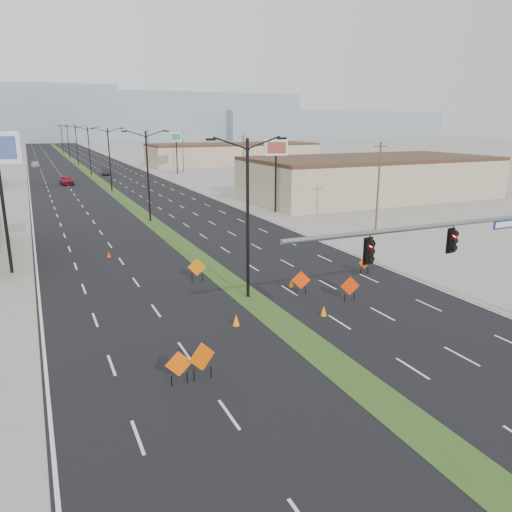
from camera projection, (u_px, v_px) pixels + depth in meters
name	position (u px, v px, depth m)	size (l,w,h in m)	color
ground	(358.00, 383.00, 21.60)	(600.00, 600.00, 0.00)	gray
road_surface	(89.00, 173.00, 109.61)	(25.00, 400.00, 0.02)	black
median_strip	(89.00, 173.00, 109.61)	(2.00, 400.00, 0.04)	#294C1B
building_se_near	(370.00, 179.00, 74.00)	(36.00, 18.00, 5.50)	tan
building_se_far	(233.00, 155.00, 132.86)	(44.00, 16.00, 5.00)	tan
mesa_center	(118.00, 117.00, 297.88)	(220.00, 50.00, 28.00)	gray
mesa_east	(327.00, 125.00, 346.01)	(160.00, 50.00, 18.00)	gray
signal_mast	(478.00, 246.00, 25.51)	(16.30, 0.60, 8.00)	slate
streetlight_0	(248.00, 214.00, 30.75)	(5.15, 0.24, 10.02)	black
streetlight_1	(148.00, 173.00, 55.39)	(5.15, 0.24, 10.02)	black
streetlight_2	(109.00, 157.00, 80.04)	(5.15, 0.24, 10.02)	black
streetlight_3	(89.00, 149.00, 104.68)	(5.15, 0.24, 10.02)	black
streetlight_4	(77.00, 144.00, 129.32)	(5.15, 0.24, 10.02)	black
streetlight_5	(68.00, 140.00, 153.97)	(5.15, 0.24, 10.02)	black
streetlight_6	(62.00, 138.00, 178.61)	(5.15, 0.24, 10.02)	black
utility_pole_0	(378.00, 186.00, 50.33)	(1.60, 0.20, 9.00)	#4C3823
utility_pole_1	(244.00, 162.00, 81.14)	(1.60, 0.20, 9.00)	#4C3823
utility_pole_2	(183.00, 151.00, 111.94)	(1.60, 0.20, 9.00)	#4C3823
utility_pole_3	(148.00, 145.00, 142.74)	(1.60, 0.20, 9.00)	#4C3823
car_left	(66.00, 180.00, 89.49)	(1.92, 4.77, 1.62)	maroon
car_mid	(106.00, 172.00, 105.99)	(1.48, 4.25, 1.40)	black
car_far	(35.00, 165.00, 124.13)	(1.87, 4.61, 1.34)	#ABAFB4
construction_sign_0	(202.00, 358.00, 21.56)	(1.29, 0.42, 1.78)	#D54E04
construction_sign_1	(179.00, 365.00, 21.21)	(1.17, 0.15, 1.56)	#E85004
construction_sign_2	(197.00, 268.00, 35.00)	(1.20, 0.55, 1.72)	#D66904
construction_sign_3	(301.00, 281.00, 32.31)	(1.14, 0.51, 1.63)	#F73805
construction_sign_4	(350.00, 287.00, 31.15)	(1.19, 0.35, 1.63)	red
construction_sign_5	(365.00, 263.00, 36.92)	(1.06, 0.07, 1.41)	#F73F05
cone_0	(236.00, 320.00, 27.54)	(0.40, 0.40, 0.67)	orange
cone_1	(324.00, 311.00, 28.95)	(0.37, 0.37, 0.62)	orange
cone_2	(291.00, 283.00, 34.01)	(0.32, 0.32, 0.53)	#E75804
cone_3	(109.00, 254.00, 41.51)	(0.33, 0.33, 0.54)	#FF3105
pole_sign_east_near	(276.00, 153.00, 60.73)	(2.90, 0.97, 8.89)	black
pole_sign_east_far	(176.00, 140.00, 106.57)	(2.84, 1.26, 8.83)	black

